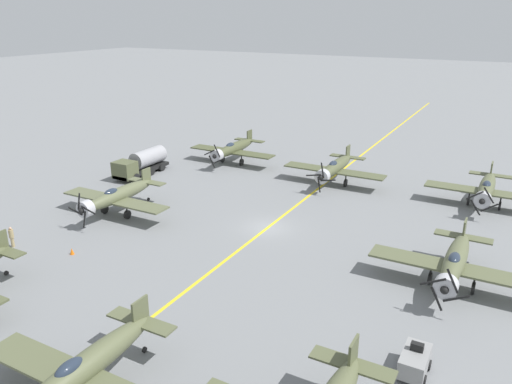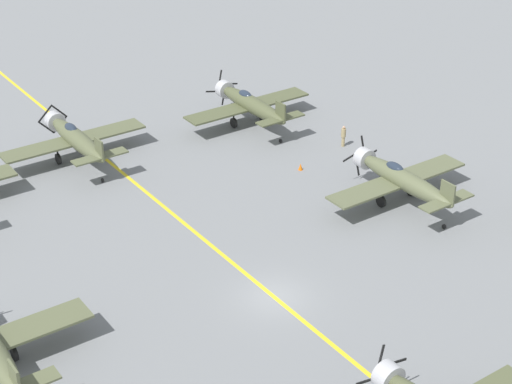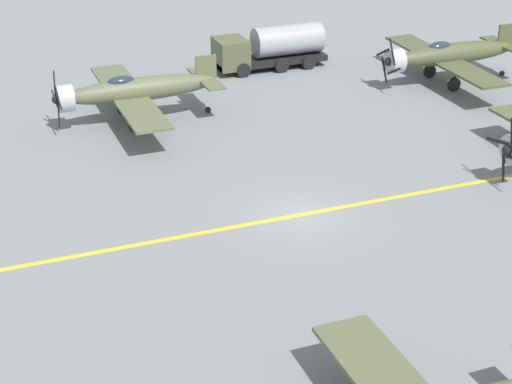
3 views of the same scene
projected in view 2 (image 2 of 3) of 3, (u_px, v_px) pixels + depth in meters
name	position (u px, v px, depth m)	size (l,w,h in m)	color
ground_plane	(274.00, 297.00, 52.86)	(400.00, 400.00, 0.00)	slate
taxiway_stripe	(274.00, 297.00, 52.86)	(0.30, 160.00, 0.01)	yellow
airplane_far_right	(250.00, 104.00, 74.73)	(12.00, 9.98, 3.78)	#515637
airplane_mid_right	(401.00, 179.00, 62.35)	(12.00, 9.98, 3.76)	#5C6243
airplane_far_center	(75.00, 138.00, 68.48)	(12.00, 9.98, 3.65)	#585D3E
ground_crew_walking	(343.00, 135.00, 71.36)	(0.40, 0.40, 1.85)	tan
traffic_cone	(301.00, 167.00, 67.88)	(0.36, 0.36, 0.55)	orange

